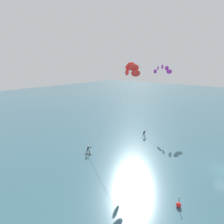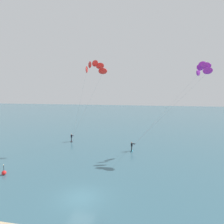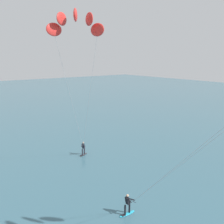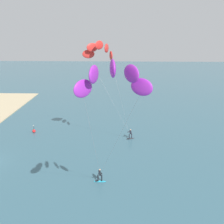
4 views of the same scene
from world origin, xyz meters
TOP-DOWN VIEW (x-y plane):
  - ground_plane at (0.00, 0.00)m, footprint 240.00×240.00m
  - kitesurfer_nearshore at (14.72, 17.75)m, footprint 12.79×5.13m
  - kitesurfer_mid_water at (-3.07, 15.75)m, footprint 8.81×7.46m
  - marker_buoy at (-11.45, 3.19)m, footprint 0.56×0.56m

SIDE VIEW (x-z plane):
  - ground_plane at x=0.00m, z-range 0.00..0.00m
  - marker_buoy at x=-11.45m, z-range -0.39..0.99m
  - kitesurfer_nearshore at x=14.72m, z-range 5.98..21.52m
  - kitesurfer_mid_water at x=-3.07m, z-range 6.15..22.04m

